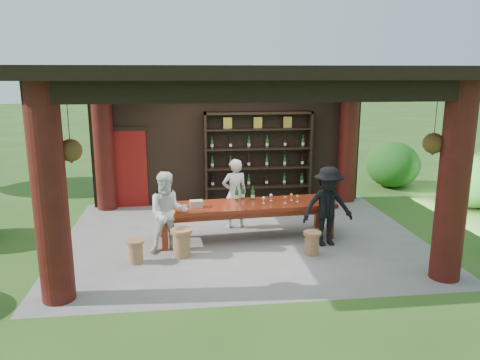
{
  "coord_description": "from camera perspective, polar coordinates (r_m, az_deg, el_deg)",
  "views": [
    {
      "loc": [
        -1.2,
        -9.29,
        3.41
      ],
      "look_at": [
        0.0,
        0.4,
        1.15
      ],
      "focal_mm": 35.0,
      "sensor_mm": 36.0,
      "label": 1
    }
  ],
  "objects": [
    {
      "name": "wine_shelf",
      "position": [
        12.1,
        2.19,
        2.59
      ],
      "size": [
        2.77,
        0.42,
        2.43
      ],
      "color": "black",
      "rests_on": "ground"
    },
    {
      "name": "ground",
      "position": [
        9.97,
        0.28,
        -6.97
      ],
      "size": [
        90.0,
        90.0,
        0.0
      ],
      "primitive_type": "plane",
      "color": "#2D5119",
      "rests_on": "ground"
    },
    {
      "name": "napkin_basket",
      "position": [
        9.46,
        -5.34,
        -2.92
      ],
      "size": [
        0.27,
        0.2,
        0.14
      ],
      "primitive_type": "cube",
      "rotation": [
        0.0,
        0.0,
        0.07
      ],
      "color": "#BF6672",
      "rests_on": "tasting_table"
    },
    {
      "name": "host",
      "position": [
        10.37,
        -0.65,
        -1.65
      ],
      "size": [
        0.63,
        0.47,
        1.56
      ],
      "primitive_type": "imported",
      "rotation": [
        0.0,
        0.0,
        3.32
      ],
      "color": "beige",
      "rests_on": "ground"
    },
    {
      "name": "pavilion",
      "position": [
        9.87,
        -0.1,
        5.58
      ],
      "size": [
        7.5,
        6.0,
        3.6
      ],
      "color": "slate",
      "rests_on": "ground"
    },
    {
      "name": "guest_woman",
      "position": [
        9.03,
        -8.76,
        -3.97
      ],
      "size": [
        0.84,
        0.69,
        1.59
      ],
      "primitive_type": "imported",
      "rotation": [
        0.0,
        0.0,
        0.11
      ],
      "color": "silver",
      "rests_on": "ground"
    },
    {
      "name": "stool_near_left",
      "position": [
        8.95,
        -7.12,
        -7.52
      ],
      "size": [
        0.41,
        0.41,
        0.54
      ],
      "rotation": [
        0.0,
        0.0,
        -0.09
      ],
      "color": "brown",
      "rests_on": "ground"
    },
    {
      "name": "stool_far_left",
      "position": [
        8.82,
        -12.61,
        -8.42
      ],
      "size": [
        0.33,
        0.33,
        0.44
      ],
      "rotation": [
        0.0,
        0.0,
        0.27
      ],
      "color": "brown",
      "rests_on": "ground"
    },
    {
      "name": "shrubs",
      "position": [
        10.99,
        9.95,
        -2.17
      ],
      "size": [
        15.1,
        8.06,
        1.36
      ],
      "color": "#194C14",
      "rests_on": "ground"
    },
    {
      "name": "trees",
      "position": [
        11.77,
        15.99,
        12.33
      ],
      "size": [
        22.54,
        11.41,
        4.8
      ],
      "color": "#3F2819",
      "rests_on": "ground"
    },
    {
      "name": "tasting_table",
      "position": [
        9.73,
        0.81,
        -3.53
      ],
      "size": [
        3.72,
        1.21,
        0.75
      ],
      "rotation": [
        0.0,
        0.0,
        0.07
      ],
      "color": "#60230D",
      "rests_on": "ground"
    },
    {
      "name": "table_glasses",
      "position": [
        9.85,
        5.11,
        -2.24
      ],
      "size": [
        0.8,
        0.29,
        0.15
      ],
      "color": "silver",
      "rests_on": "tasting_table"
    },
    {
      "name": "guest_man",
      "position": [
        9.46,
        10.65,
        -3.2
      ],
      "size": [
        1.08,
        0.68,
        1.61
      ],
      "primitive_type": "imported",
      "rotation": [
        0.0,
        0.0,
        0.08
      ],
      "color": "black",
      "rests_on": "ground"
    },
    {
      "name": "stool_near_right",
      "position": [
        9.1,
        8.77,
        -7.52
      ],
      "size": [
        0.34,
        0.34,
        0.45
      ],
      "rotation": [
        0.0,
        0.0,
        -0.12
      ],
      "color": "brown",
      "rests_on": "ground"
    },
    {
      "name": "table_bottles",
      "position": [
        9.94,
        0.51,
        -1.56
      ],
      "size": [
        0.42,
        0.17,
        0.31
      ],
      "color": "#194C1E",
      "rests_on": "tasting_table"
    }
  ]
}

